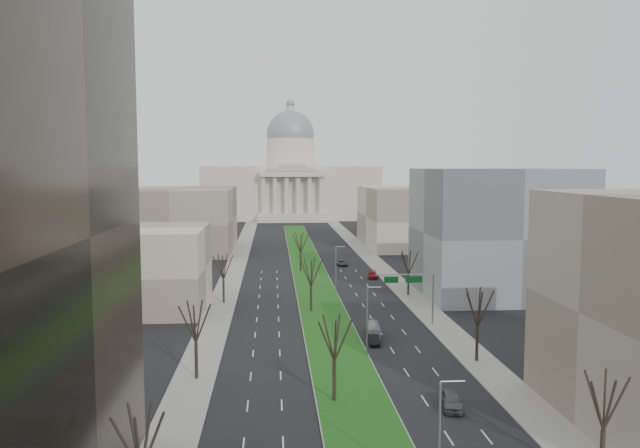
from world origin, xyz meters
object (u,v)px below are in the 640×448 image
car_black (374,339)px  car_red (373,275)px  box_van (373,330)px  car_grey_far (341,263)px  car_grey_near (451,400)px

car_black → car_red: 50.73m
car_red → box_van: size_ratio=0.68×
car_grey_far → box_van: 63.98m
car_grey_far → car_black: bearing=-99.8°
car_red → car_grey_near: bearing=-85.3°
car_grey_near → car_black: (-4.17, 23.27, -0.17)m
car_red → car_grey_far: car_red is taller
car_red → car_grey_far: 18.24m
car_grey_near → box_van: bearing=106.3°
car_grey_near → car_black: bearing=108.7°
car_grey_near → car_red: 73.47m
box_van → car_grey_far: bearing=93.0°
car_black → car_red: bearing=84.0°
box_van → car_red: bearing=86.0°
car_grey_near → car_red: (3.75, 73.37, -0.13)m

